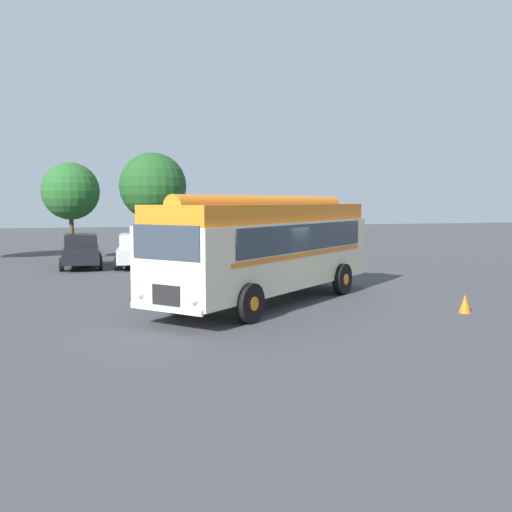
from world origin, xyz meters
The scene contains 9 objects.
ground_plane centered at (0.00, 0.00, 0.00)m, with size 120.00×120.00×0.00m, color #3D3D3F.
vintage_bus centered at (0.08, 0.26, 1.89)m, with size 9.17×8.52×3.49m.
car_near_left centered at (-5.86, 12.61, 0.85)m, with size 1.97×4.21×1.66m.
car_mid_left centered at (-3.23, 12.18, 0.85)m, with size 2.28×4.35×1.66m.
car_mid_right centered at (-0.50, 12.13, 0.85)m, with size 2.00×4.22×1.66m.
car_far_right centered at (2.51, 11.72, 0.85)m, with size 2.30×4.36×1.66m.
tree_left_of_centre centered at (-6.48, 17.18, 3.78)m, with size 3.22×3.22×5.48m.
tree_centre centered at (-1.68, 17.32, 4.12)m, with size 3.92×3.92×6.14m.
traffic_cone centered at (5.19, -3.02, 0.28)m, with size 0.36×0.36×0.55m, color orange.
Camera 1 is at (-5.58, -18.21, 3.31)m, focal length 42.00 mm.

